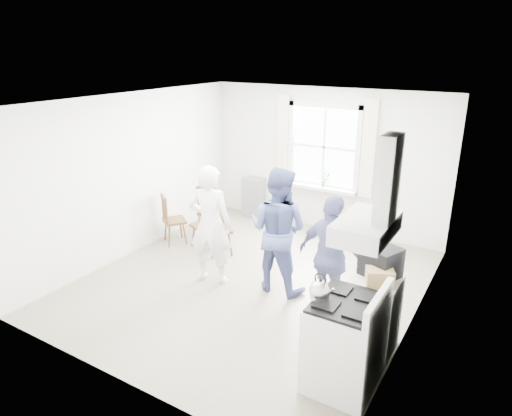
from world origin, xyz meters
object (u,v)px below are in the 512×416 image
Objects in this scene: windsor_chair_b at (168,214)px; gas_stove at (345,342)px; windsor_chair_a at (209,206)px; person_mid at (278,230)px; stereo_stack at (381,261)px; windsor_chair_c at (206,220)px; low_cabinet at (373,314)px; person_right at (332,258)px; person_left at (210,225)px.

gas_stove is at bearing -24.70° from windsor_chair_b.
windsor_chair_a is 0.55× the size of person_mid.
stereo_stack is 0.53× the size of windsor_chair_b.
stereo_stack is 0.26× the size of person_mid.
stereo_stack is 3.47m from windsor_chair_c.
person_mid is (-1.58, 0.67, 0.44)m from low_cabinet.
windsor_chair_c is (0.70, 0.13, -0.01)m from windsor_chair_b.
windsor_chair_b reaches higher than windsor_chair_c.
person_right is (2.81, -1.24, 0.21)m from windsor_chair_a.
stereo_stack is 2.54m from person_left.
windsor_chair_a reaches higher than windsor_chair_b.
windsor_chair_b is (-3.87, 1.78, 0.06)m from gas_stove.
person_mid reaches higher than gas_stove.
person_mid is at bearing 137.74° from gas_stove.
windsor_chair_a is (-3.42, 2.36, 0.11)m from gas_stove.
windsor_chair_a is 2.17m from person_mid.
windsor_chair_b is at bearing -169.19° from windsor_chair_c.
person_mid reaches higher than person_left.
windsor_chair_a is 0.56× the size of person_left.
person_left is at bearing 171.56° from low_cabinet.
windsor_chair_a is at bearing -67.08° from person_left.
person_mid is at bearing 159.33° from stereo_stack.
stereo_stack reaches higher than windsor_chair_a.
person_mid reaches higher than low_cabinet.
low_cabinet is at bearing 157.30° from person_mid.
stereo_stack is 1.70m from person_mid.
person_left reaches higher than low_cabinet.
windsor_chair_a is 1.12× the size of windsor_chair_c.
person_right reaches higher than windsor_chair_b.
stereo_stack is at bearing 84.70° from gas_stove.
person_right is at bearing 166.66° from person_left.
low_cabinet is 1.77m from person_mid.
low_cabinet is 1.04× the size of windsor_chair_c.
windsor_chair_b is 0.55× the size of person_right.
windsor_chair_a is at bearing -13.02° from person_right.
person_right is (3.25, -0.67, 0.26)m from windsor_chair_b.
windsor_chair_c is at bearing 10.81° from windsor_chair_b.
windsor_chair_b is 2.41m from person_mid.
person_left reaches higher than windsor_chair_c.
gas_stove reaches higher than windsor_chair_b.
windsor_chair_a is at bearing 155.69° from stereo_stack.
windsor_chair_b is 0.50× the size of person_mid.
person_right is at bearing -23.91° from windsor_chair_a.
person_right is (2.54, -0.80, 0.27)m from windsor_chair_c.
gas_stove is 0.63× the size of person_mid.
person_right is at bearing 149.08° from low_cabinet.
windsor_chair_a is 0.73m from windsor_chair_b.
windsor_chair_b is at bearing -40.91° from person_left.
windsor_chair_b is at bearing 165.72° from stereo_stack.
low_cabinet is at bearing -25.36° from windsor_chair_a.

